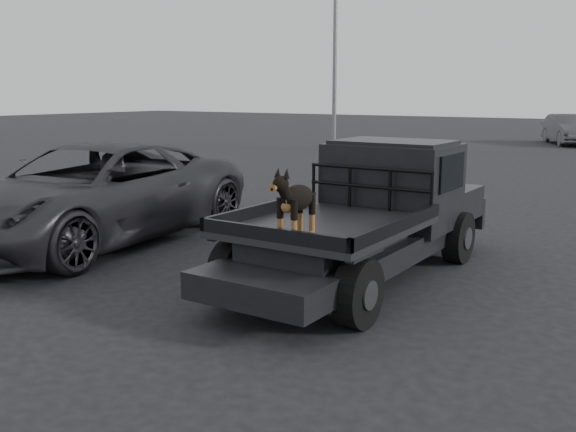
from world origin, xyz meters
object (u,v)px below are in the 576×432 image
Objects in this scene: dog at (296,204)px; distant_car_a at (569,129)px; parked_suv at (92,193)px; flatbed_ute at (361,245)px.

dog reaches higher than distant_car_a.
dog is at bearing -111.29° from distant_car_a.
parked_suv is (-4.85, 1.27, -0.47)m from dog.
dog is 27.75m from distant_car_a.
parked_suv is 26.53m from distant_car_a.
parked_suv reaches higher than flatbed_ute.
dog is (0.11, -1.80, 0.83)m from flatbed_ute.
flatbed_ute is 4.79m from parked_suv.
flatbed_ute is at bearing 93.46° from dog.
dog is 5.04m from parked_suv.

